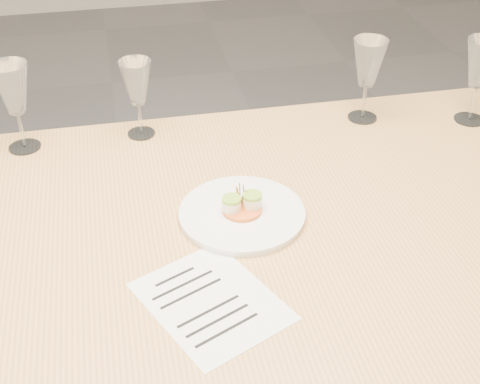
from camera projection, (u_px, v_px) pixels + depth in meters
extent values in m
cube|color=tan|center=(129.00, 253.00, 1.32)|extent=(2.40, 1.00, 0.04)
cylinder|color=white|center=(242.00, 214.00, 1.38)|extent=(0.26, 0.26, 0.01)
cylinder|color=white|center=(242.00, 212.00, 1.38)|extent=(0.26, 0.26, 0.01)
cylinder|color=orange|center=(242.00, 210.00, 1.37)|extent=(0.08, 0.08, 0.01)
cylinder|color=#FFF5D0|center=(232.00, 205.00, 1.36)|extent=(0.04, 0.04, 0.02)
cylinder|color=#FFF5D0|center=(252.00, 201.00, 1.37)|extent=(0.04, 0.04, 0.02)
cylinder|color=#99C837|center=(232.00, 199.00, 1.35)|extent=(0.04, 0.04, 0.01)
cylinder|color=#99C837|center=(252.00, 195.00, 1.36)|extent=(0.04, 0.04, 0.01)
cylinder|color=#BABC64|center=(271.00, 220.00, 1.35)|extent=(0.04, 0.04, 0.00)
cube|color=white|center=(211.00, 301.00, 1.18)|extent=(0.29, 0.32, 0.00)
cube|color=black|center=(175.00, 277.00, 1.23)|extent=(0.08, 0.04, 0.00)
cube|color=black|center=(183.00, 285.00, 1.21)|extent=(0.12, 0.06, 0.00)
cube|color=black|center=(191.00, 293.00, 1.20)|extent=(0.12, 0.06, 0.00)
cube|color=black|center=(209.00, 311.00, 1.16)|extent=(0.12, 0.06, 0.00)
cube|color=black|center=(218.00, 320.00, 1.14)|extent=(0.12, 0.06, 0.00)
cube|color=black|center=(227.00, 330.00, 1.12)|extent=(0.12, 0.06, 0.00)
cylinder|color=white|center=(25.00, 147.00, 1.61)|extent=(0.08, 0.08, 0.00)
cylinder|color=white|center=(21.00, 129.00, 1.58)|extent=(0.01, 0.01, 0.09)
cone|color=white|center=(12.00, 89.00, 1.52)|extent=(0.09, 0.09, 0.12)
cylinder|color=white|center=(141.00, 133.00, 1.66)|extent=(0.07, 0.07, 0.00)
cylinder|color=white|center=(140.00, 118.00, 1.64)|extent=(0.01, 0.01, 0.08)
cone|color=white|center=(136.00, 82.00, 1.58)|extent=(0.08, 0.08, 0.11)
cylinder|color=white|center=(362.00, 117.00, 1.73)|extent=(0.08, 0.08, 0.00)
cylinder|color=white|center=(364.00, 101.00, 1.70)|extent=(0.01, 0.01, 0.09)
cone|color=white|center=(369.00, 63.00, 1.64)|extent=(0.09, 0.09, 0.12)
cylinder|color=white|center=(469.00, 119.00, 1.72)|extent=(0.08, 0.08, 0.00)
cylinder|color=white|center=(473.00, 102.00, 1.69)|extent=(0.01, 0.01, 0.09)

